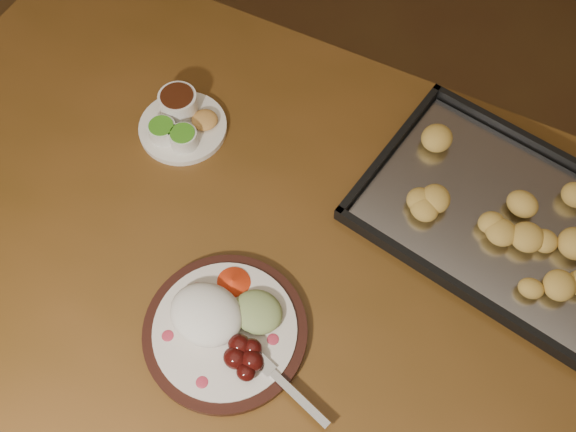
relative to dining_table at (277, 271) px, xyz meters
The scene contains 5 objects.
ground 0.69m from the dining_table, 107.02° to the right, with size 4.00×4.00×0.00m, color brown.
dining_table is the anchor object (origin of this frame).
dinner_plate 0.20m from the dining_table, 88.65° to the right, with size 0.33×0.25×0.06m.
condiment_saucer 0.32m from the dining_table, 156.49° to the left, with size 0.16×0.16×0.05m.
baking_tray 0.40m from the dining_table, 39.03° to the left, with size 0.49×0.38×0.05m.
Camera 1 is at (0.32, -0.17, 1.71)m, focal length 40.00 mm.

